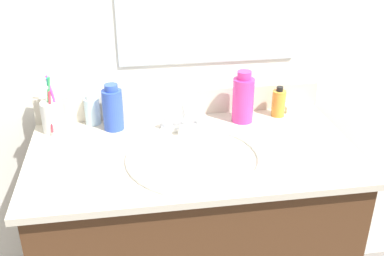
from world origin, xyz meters
name	(u,v)px	position (x,y,z in m)	size (l,w,h in m)	color
vanity_cabinet	(192,254)	(0.00, 0.00, 0.38)	(0.93, 0.49, 0.76)	#4C2D19
countertop	(192,152)	(0.00, 0.00, 0.77)	(0.97, 0.53, 0.02)	beige
backsplash	(181,102)	(0.00, 0.25, 0.83)	(0.97, 0.02, 0.09)	beige
back_wall	(179,140)	(0.00, 0.32, 0.65)	(2.07, 0.04, 1.30)	white
sink_basin	(194,168)	(0.00, -0.06, 0.76)	(0.40, 0.40, 0.11)	white
faucet	(184,121)	(0.00, 0.14, 0.81)	(0.16, 0.10, 0.08)	silver
bottle_oil_amber	(279,103)	(0.33, 0.19, 0.83)	(0.05, 0.05, 0.11)	gold
bottle_soap_pink	(243,99)	(0.20, 0.17, 0.87)	(0.07, 0.07, 0.17)	#D8338C
bottle_gel_clear	(92,110)	(-0.30, 0.22, 0.83)	(0.05, 0.05, 0.10)	silver
bottle_shampoo_blue	(113,109)	(-0.23, 0.18, 0.86)	(0.06, 0.06, 0.15)	#2D4CB2
cup_white_ceramic	(53,115)	(-0.42, 0.19, 0.84)	(0.07, 0.09, 0.19)	white
soap_bar	(293,108)	(0.39, 0.22, 0.80)	(0.06, 0.04, 0.02)	white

